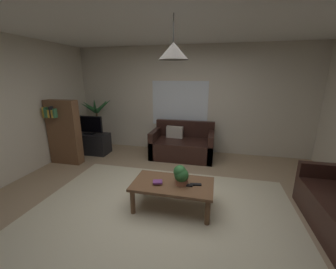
# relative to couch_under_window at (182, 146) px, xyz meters

# --- Properties ---
(floor) EXTENTS (5.79, 5.20, 0.02)m
(floor) POSITION_rel_couch_under_window_xyz_m (0.07, -2.11, -0.29)
(floor) COLOR #9E8466
(floor) RESTS_ON ground
(rug) EXTENTS (3.77, 2.86, 0.01)m
(rug) POSITION_rel_couch_under_window_xyz_m (0.07, -2.31, -0.27)
(rug) COLOR beige
(rug) RESTS_ON ground
(wall_back) EXTENTS (5.91, 0.06, 2.59)m
(wall_back) POSITION_rel_couch_under_window_xyz_m (0.07, 0.51, 1.02)
(wall_back) COLOR beige
(wall_back) RESTS_ON ground
(ceiling) EXTENTS (5.79, 5.20, 0.02)m
(ceiling) POSITION_rel_couch_under_window_xyz_m (0.07, -2.11, 2.33)
(ceiling) COLOR white
(window_pane) EXTENTS (1.40, 0.01, 1.10)m
(window_pane) POSITION_rel_couch_under_window_xyz_m (-0.17, 0.48, 0.94)
(window_pane) COLOR white
(couch_under_window) EXTENTS (1.44, 0.85, 0.82)m
(couch_under_window) POSITION_rel_couch_under_window_xyz_m (0.00, 0.00, 0.00)
(couch_under_window) COLOR black
(couch_under_window) RESTS_ON ground
(coffee_table) EXTENTS (1.16, 0.64, 0.40)m
(coffee_table) POSITION_rel_couch_under_window_xyz_m (0.20, -2.07, 0.07)
(coffee_table) COLOR brown
(coffee_table) RESTS_ON ground
(book_on_table_0) EXTENTS (0.13, 0.12, 0.02)m
(book_on_table_0) POSITION_rel_couch_under_window_xyz_m (-0.01, -2.13, 0.14)
(book_on_table_0) COLOR #99663F
(book_on_table_0) RESTS_ON coffee_table
(book_on_table_1) EXTENTS (0.16, 0.14, 0.02)m
(book_on_table_1) POSITION_rel_couch_under_window_xyz_m (-0.01, -2.14, 0.16)
(book_on_table_1) COLOR #72387F
(book_on_table_1) RESTS_ON coffee_table
(remote_on_table_0) EXTENTS (0.16, 0.05, 0.02)m
(remote_on_table_0) POSITION_rel_couch_under_window_xyz_m (0.41, -2.09, 0.14)
(remote_on_table_0) COLOR black
(remote_on_table_0) RESTS_ON coffee_table
(remote_on_table_1) EXTENTS (0.17, 0.07, 0.02)m
(remote_on_table_1) POSITION_rel_couch_under_window_xyz_m (0.53, -2.05, 0.14)
(remote_on_table_1) COLOR black
(remote_on_table_1) RESTS_ON coffee_table
(potted_plant_on_table) EXTENTS (0.22, 0.21, 0.29)m
(potted_plant_on_table) POSITION_rel_couch_under_window_xyz_m (0.32, -2.08, 0.28)
(potted_plant_on_table) COLOR #B77051
(potted_plant_on_table) RESTS_ON coffee_table
(tv_stand) EXTENTS (0.90, 0.44, 0.50)m
(tv_stand) POSITION_rel_couch_under_window_xyz_m (-2.28, -0.27, -0.03)
(tv_stand) COLOR black
(tv_stand) RESTS_ON ground
(tv) EXTENTS (0.71, 0.16, 0.45)m
(tv) POSITION_rel_couch_under_window_xyz_m (-2.28, -0.29, 0.45)
(tv) COLOR black
(tv) RESTS_ON tv_stand
(potted_palm_corner) EXTENTS (0.87, 0.82, 1.34)m
(potted_palm_corner) POSITION_rel_couch_under_window_xyz_m (-2.34, 0.21, 0.34)
(potted_palm_corner) COLOR brown
(potted_palm_corner) RESTS_ON ground
(bookshelf_corner) EXTENTS (0.70, 0.31, 1.40)m
(bookshelf_corner) POSITION_rel_couch_under_window_xyz_m (-2.46, -0.94, 0.44)
(bookshelf_corner) COLOR brown
(bookshelf_corner) RESTS_ON ground
(pendant_lamp) EXTENTS (0.37, 0.37, 0.52)m
(pendant_lamp) POSITION_rel_couch_under_window_xyz_m (0.20, -2.07, 1.90)
(pendant_lamp) COLOR black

